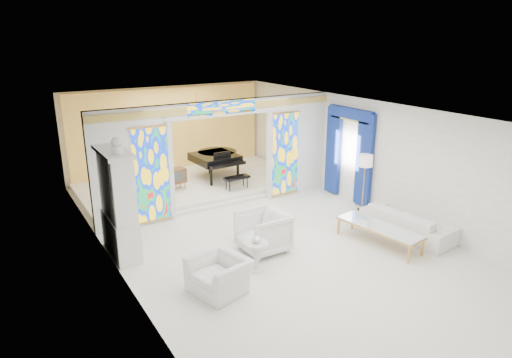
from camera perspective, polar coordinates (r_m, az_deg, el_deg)
floor at (r=11.30m, az=0.54°, el=-6.69°), size 12.00×12.00×0.00m
ceiling at (r=10.42m, az=0.59°, el=8.51°), size 7.00×12.00×0.02m
wall_back at (r=16.02m, az=-10.89°, el=5.99°), size 7.00×0.02×3.00m
wall_front at (r=6.86m, az=28.73°, el=-12.15°), size 7.00×0.02×3.00m
wall_left at (r=9.49m, az=-17.72°, el=-2.65°), size 0.02×12.00×3.00m
wall_right at (r=12.89m, az=13.92°, el=2.96°), size 0.02×12.00×3.00m
partition_wall at (r=12.40m, az=-4.31°, el=3.60°), size 7.00×0.22×3.00m
stained_glass_left at (r=11.66m, az=-12.94°, el=0.46°), size 0.90×0.04×2.40m
stained_glass_right at (r=13.42m, az=3.67°, el=3.14°), size 0.90×0.04×2.40m
stained_glass_transom at (r=12.08m, az=-4.21°, el=8.87°), size 2.00×0.04×0.34m
alcove_platform at (r=14.67m, az=-7.93°, el=-0.65°), size 6.80×3.80×0.18m
gold_curtain_back at (r=15.91m, az=-10.74°, el=5.92°), size 6.70×0.10×2.90m
chandelier at (r=14.09m, az=-7.44°, el=8.92°), size 0.48×0.48×0.30m
blue_drapes at (r=13.29m, az=11.52°, el=3.91°), size 0.14×1.85×2.65m
china_cabinet at (r=10.21m, az=-16.83°, el=-3.11°), size 0.56×1.46×2.72m
armchair_left at (r=8.79m, az=-4.68°, el=-11.83°), size 1.14×1.23×0.68m
armchair_right at (r=10.21m, az=0.88°, el=-6.62°), size 1.01×0.98×0.92m
sofa at (r=11.61m, az=18.40°, el=-5.17°), size 1.11×2.34×0.66m
side_table at (r=9.44m, az=0.07°, el=-9.13°), size 0.53×0.53×0.62m
vase at (r=9.30m, az=0.07°, el=-7.40°), size 0.23×0.23×0.20m
coffee_table at (r=10.88m, az=15.14°, el=-5.89°), size 0.93×2.13×0.46m
floor_lamp at (r=12.56m, az=13.50°, el=1.92°), size 0.42×0.42×1.59m
grand_piano at (r=14.87m, az=-4.93°, el=2.72°), size 1.59×2.49×0.98m
tv_console at (r=13.91m, az=-9.96°, el=0.39°), size 0.60×0.45×0.63m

